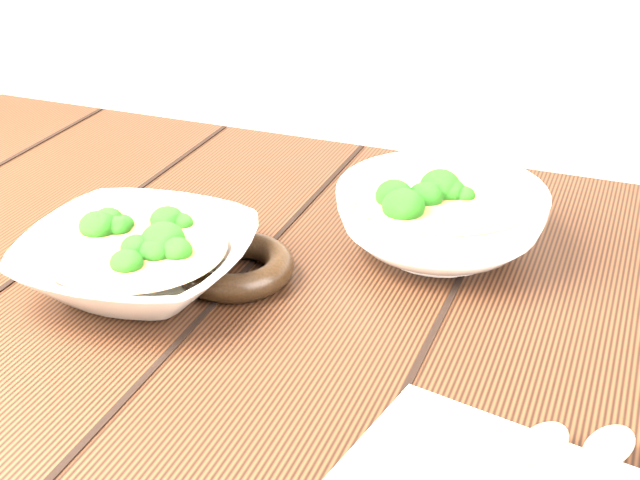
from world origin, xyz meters
TOP-DOWN VIEW (x-y plane):
  - table at (0.00, 0.00)m, footprint 1.20×0.80m
  - soup_bowl_front at (-0.10, -0.02)m, footprint 0.23×0.23m
  - soup_bowl_back at (0.14, 0.16)m, footprint 0.22×0.22m
  - trivet at (-0.02, 0.03)m, footprint 0.13×0.13m
  - spoon_left at (0.28, -0.16)m, footprint 0.08×0.19m
  - spoon_right at (0.32, -0.15)m, footprint 0.08×0.18m

SIDE VIEW (x-z plane):
  - table at x=0.00m, z-range 0.26..1.01m
  - trivet at x=-0.02m, z-range 0.75..0.78m
  - spoon_left at x=0.28m, z-range 0.76..0.77m
  - spoon_right at x=0.32m, z-range 0.76..0.77m
  - soup_bowl_front at x=-0.10m, z-range 0.75..0.81m
  - soup_bowl_back at x=0.14m, z-range 0.75..0.82m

